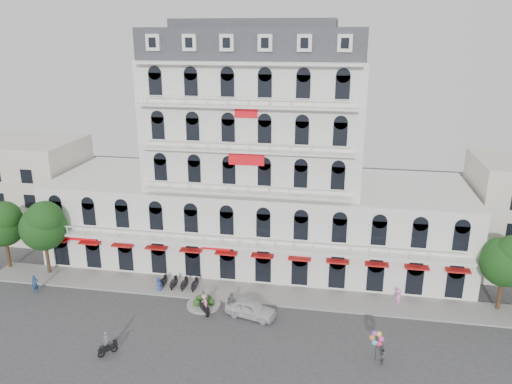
% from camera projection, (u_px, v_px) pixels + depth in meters
% --- Properties ---
extents(ground, '(120.00, 120.00, 0.00)m').
position_uv_depth(ground, '(219.00, 347.00, 40.80)').
color(ground, '#38383A').
rests_on(ground, ground).
extents(sidewalk, '(53.00, 4.00, 0.16)m').
position_uv_depth(sidewalk, '(241.00, 292.00, 49.21)').
color(sidewalk, gray).
rests_on(sidewalk, ground).
extents(main_building, '(45.00, 15.00, 25.80)m').
position_uv_depth(main_building, '(257.00, 172.00, 54.62)').
color(main_building, silver).
rests_on(main_building, ground).
extents(flank_building_west, '(14.00, 10.00, 12.00)m').
position_uv_depth(flank_building_west, '(25.00, 187.00, 62.69)').
color(flank_building_west, beige).
rests_on(flank_building_west, ground).
extents(traffic_island, '(3.20, 3.20, 1.60)m').
position_uv_depth(traffic_island, '(204.00, 303.00, 46.85)').
color(traffic_island, gray).
rests_on(traffic_island, ground).
extents(parked_scooter_row, '(4.40, 1.80, 1.10)m').
position_uv_depth(parked_scooter_row, '(179.00, 288.00, 50.11)').
color(parked_scooter_row, black).
rests_on(parked_scooter_row, ground).
extents(tree_west_outer, '(4.50, 4.48, 7.76)m').
position_uv_depth(tree_west_outer, '(3.00, 222.00, 52.83)').
color(tree_west_outer, '#382314').
rests_on(tree_west_outer, ground).
extents(tree_west_inner, '(4.76, 4.76, 8.25)m').
position_uv_depth(tree_west_inner, '(43.00, 224.00, 51.43)').
color(tree_west_inner, '#382314').
rests_on(tree_west_inner, ground).
extents(tree_east_inner, '(4.40, 4.37, 7.57)m').
position_uv_depth(tree_east_inner, '(506.00, 259.00, 44.57)').
color(tree_east_inner, '#382314').
rests_on(tree_east_inner, ground).
extents(parked_car, '(4.99, 2.93, 1.60)m').
position_uv_depth(parked_car, '(251.00, 309.00, 44.95)').
color(parked_car, silver).
rests_on(parked_car, ground).
extents(rider_west, '(1.24, 1.37, 2.10)m').
position_uv_depth(rider_west, '(107.00, 344.00, 39.58)').
color(rider_west, black).
rests_on(rider_west, ground).
extents(rider_center, '(1.23, 1.39, 2.02)m').
position_uv_depth(rider_center, '(204.00, 304.00, 45.24)').
color(rider_center, black).
rests_on(rider_center, ground).
extents(pedestrian_left, '(0.79, 0.57, 1.50)m').
position_uv_depth(pedestrian_left, '(159.00, 285.00, 49.30)').
color(pedestrian_left, navy).
rests_on(pedestrian_left, ground).
extents(pedestrian_mid, '(1.16, 0.94, 1.84)m').
position_uv_depth(pedestrian_mid, '(232.00, 302.00, 45.81)').
color(pedestrian_mid, '#5C5E64').
rests_on(pedestrian_mid, ground).
extents(pedestrian_right, '(1.13, 1.05, 1.53)m').
position_uv_depth(pedestrian_right, '(398.00, 297.00, 46.98)').
color(pedestrian_right, '#F783CA').
rests_on(pedestrian_right, ground).
extents(pedestrian_far, '(0.75, 0.82, 1.88)m').
position_uv_depth(pedestrian_far, '(35.00, 284.00, 48.98)').
color(pedestrian_far, navy).
rests_on(pedestrian_far, ground).
extents(balloon_vendor, '(1.27, 1.21, 2.45)m').
position_uv_depth(balloon_vendor, '(379.00, 348.00, 38.52)').
color(balloon_vendor, '#4F4F56').
rests_on(balloon_vendor, ground).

